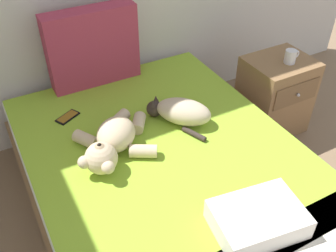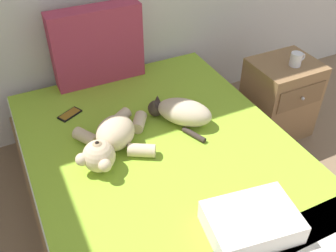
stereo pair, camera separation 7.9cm
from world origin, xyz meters
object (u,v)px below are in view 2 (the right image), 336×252
(bed, at_px, (165,181))
(nightstand, at_px, (279,98))
(teddy_bear, at_px, (111,140))
(throw_pillow, at_px, (251,222))
(patterned_cushion, at_px, (97,46))
(cell_phone, at_px, (70,114))
(mug, at_px, (296,59))
(cat, at_px, (181,112))

(bed, height_order, nightstand, nightstand)
(teddy_bear, bearing_deg, throw_pillow, -63.70)
(patterned_cushion, bearing_deg, nightstand, -25.07)
(cell_phone, relative_size, nightstand, 0.28)
(throw_pillow, bearing_deg, mug, 42.30)
(mug, bearing_deg, cell_phone, 169.62)
(teddy_bear, xyz_separation_m, cell_phone, (-0.13, 0.43, -0.07))
(patterned_cushion, distance_m, mug, 1.36)
(bed, relative_size, patterned_cushion, 3.20)
(bed, relative_size, cell_phone, 11.99)
(patterned_cushion, distance_m, teddy_bear, 0.80)
(patterned_cushion, xyz_separation_m, nightstand, (1.19, -0.56, -0.44))
(patterned_cushion, relative_size, cat, 1.46)
(patterned_cushion, height_order, teddy_bear, patterned_cushion)
(mug, bearing_deg, throw_pillow, -137.70)
(teddy_bear, bearing_deg, bed, -26.55)
(cat, xyz_separation_m, mug, (0.93, 0.08, 0.10))
(patterned_cushion, height_order, nightstand, patterned_cushion)
(bed, xyz_separation_m, patterned_cushion, (-0.08, 0.89, 0.50))
(bed, relative_size, teddy_bear, 3.85)
(teddy_bear, xyz_separation_m, nightstand, (1.37, 0.20, -0.26))
(bed, xyz_separation_m, mug, (1.14, 0.28, 0.41))
(teddy_bear, distance_m, mug, 1.41)
(bed, distance_m, nightstand, 1.16)
(bed, distance_m, cell_phone, 0.73)
(throw_pillow, height_order, mug, mug)
(cell_phone, distance_m, nightstand, 1.53)
(bed, relative_size, nightstand, 3.32)
(bed, bearing_deg, patterned_cushion, 95.06)
(cat, bearing_deg, mug, 5.08)
(bed, distance_m, cat, 0.43)
(teddy_bear, distance_m, cell_phone, 0.46)
(mug, bearing_deg, cat, -174.92)
(throw_pillow, distance_m, mug, 1.38)
(teddy_bear, relative_size, cell_phone, 3.11)
(cat, distance_m, cell_phone, 0.71)
(teddy_bear, bearing_deg, cell_phone, 106.66)
(teddy_bear, height_order, cell_phone, teddy_bear)
(throw_pillow, height_order, nightstand, nightstand)
(teddy_bear, bearing_deg, cat, 8.53)
(teddy_bear, height_order, throw_pillow, teddy_bear)
(bed, distance_m, teddy_bear, 0.43)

